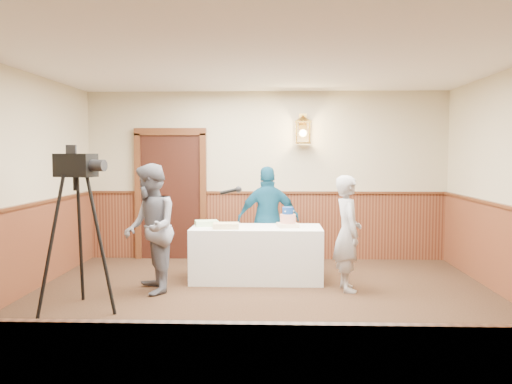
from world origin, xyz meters
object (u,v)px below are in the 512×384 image
sheet_cake_yellow (226,226)px  assistant_p (268,219)px  interviewer (150,228)px  tv_camera_rig (77,241)px  display_table (257,254)px  tiered_cake (288,219)px  sheet_cake_green (207,223)px  baker (348,233)px

sheet_cake_yellow → assistant_p: size_ratio=0.22×
interviewer → tv_camera_rig: size_ratio=0.93×
display_table → assistant_p: bearing=75.0°
sheet_cake_yellow → interviewer: size_ratio=0.21×
assistant_p → tv_camera_rig: (-2.10, -2.13, 0.00)m
tiered_cake → sheet_cake_yellow: tiered_cake is taller
assistant_p → sheet_cake_green: bearing=23.0°
display_table → assistant_p: (0.16, 0.58, 0.41)m
display_table → sheet_cake_green: size_ratio=5.71×
sheet_cake_green → tv_camera_rig: (-1.24, -1.64, 0.01)m
display_table → tv_camera_rig: tv_camera_rig is taller
sheet_cake_green → interviewer: size_ratio=0.19×
sheet_cake_yellow → tv_camera_rig: tv_camera_rig is taller
interviewer → baker: (2.51, 0.21, -0.08)m
tv_camera_rig → interviewer: bearing=68.3°
tiered_cake → sheet_cake_green: bearing=175.7°
tiered_cake → assistant_p: 0.65m
display_table → sheet_cake_yellow: size_ratio=5.16×
tiered_cake → sheet_cake_green: size_ratio=1.00×
display_table → tiered_cake: bearing=0.7°
baker → tv_camera_rig: (-3.13, -1.03, 0.05)m
sheet_cake_green → baker: size_ratio=0.21×
baker → assistant_p: 1.51m
tiered_cake → baker: size_ratio=0.21×
tv_camera_rig → tiered_cake: bearing=48.8°
display_table → tiered_cake: size_ratio=5.70×
display_table → baker: (1.19, -0.52, 0.37)m
display_table → assistant_p: size_ratio=1.14×
baker → tv_camera_rig: size_ratio=0.84×
tiered_cake → display_table: bearing=-179.3°
assistant_p → tv_camera_rig: bearing=38.7°
tiered_cake → sheet_cake_green: tiered_cake is taller
sheet_cake_green → tiered_cake: bearing=-4.3°
interviewer → tv_camera_rig: bearing=-57.7°
tiered_cake → sheet_cake_green: 1.15m
tiered_cake → tv_camera_rig: 2.84m
tiered_cake → assistant_p: size_ratio=0.20×
display_table → sheet_cake_green: bearing=172.6°
tv_camera_rig → sheet_cake_green: bearing=68.6°
tiered_cake → baker: bearing=-34.7°
baker → tv_camera_rig: tv_camera_rig is taller
interviewer → sheet_cake_green: bearing=123.0°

